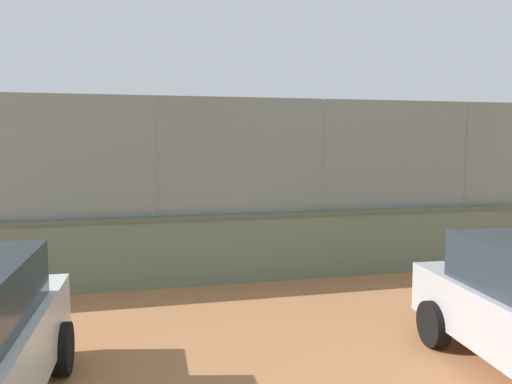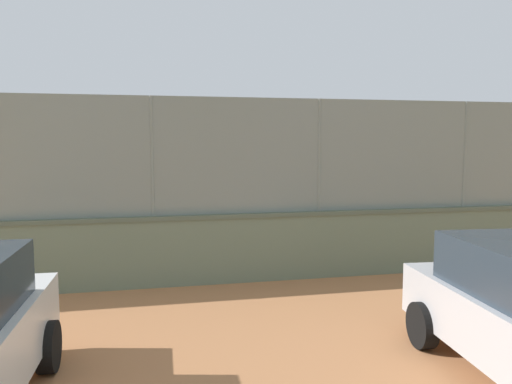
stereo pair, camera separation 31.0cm
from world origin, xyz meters
name	(u,v)px [view 2 (the right image)]	position (x,y,z in m)	size (l,w,h in m)	color
ground_plane	(230,205)	(0.00, 0.00, 0.00)	(260.00, 260.00, 0.00)	#B27247
perimeter_wall	(239,247)	(2.02, 11.99, 0.69)	(23.42, 0.73, 1.36)	slate
fence_panel_on_wall	(239,156)	(2.02, 11.99, 2.48)	(23.01, 0.46, 2.24)	gray
player_near_wall_returning	(171,193)	(2.78, 3.84, 0.97)	(0.86, 1.08, 1.64)	black
player_baseline_waiting	(344,198)	(-2.63, 6.31, 0.92)	(0.85, 0.70, 1.58)	#B2B2B2
sports_ball	(220,223)	(1.34, 5.57, 0.12)	(0.24, 0.24, 0.24)	#3399D8
spare_ball_by_wall	(296,254)	(0.23, 10.12, 0.05)	(0.10, 0.10, 0.10)	orange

